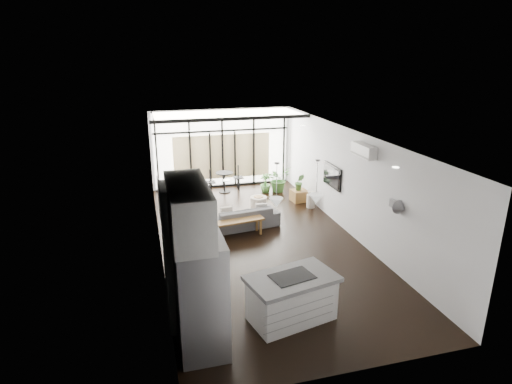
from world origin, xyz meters
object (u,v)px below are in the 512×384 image
fridge (201,297)px  pouf (259,203)px  island (291,298)px  milk_can (311,199)px  tv (332,176)px  sofa (243,214)px  console_bench (238,228)px

fridge → pouf: 6.66m
island → fridge: size_ratio=0.81×
pouf → milk_can: (1.65, -0.23, 0.06)m
tv → sofa: bearing=179.3°
island → tv: 5.32m
pouf → console_bench: bearing=-120.8°
console_bench → tv: tv is taller
sofa → tv: bearing=171.8°
island → sofa: 4.47m
island → tv: bearing=44.8°
sofa → tv: size_ratio=1.81×
console_bench → tv: size_ratio=1.29×
island → fridge: 1.82m
milk_can → pouf: bearing=172.1°
fridge → milk_can: (4.27, 5.85, -0.73)m
console_bench → milk_can: bearing=21.6°
sofa → console_bench: bearing=57.5°
pouf → tv: bearing=-33.4°
milk_can → sofa: bearing=-158.4°
fridge → sofa: 5.25m
pouf → island: bearing=-99.4°
sofa → pouf: (0.79, 1.19, -0.18)m
sofa → island: bearing=80.6°
fridge → sofa: (1.84, 4.88, -0.60)m
fridge → milk_can: bearing=53.8°
island → milk_can: size_ratio=3.03×
sofa → milk_can: bearing=-165.9°
island → tv: tv is taller
sofa → pouf: 1.44m
island → milk_can: (2.59, 5.44, -0.17)m
pouf → milk_can: 1.67m
fridge → tv: bearing=47.2°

